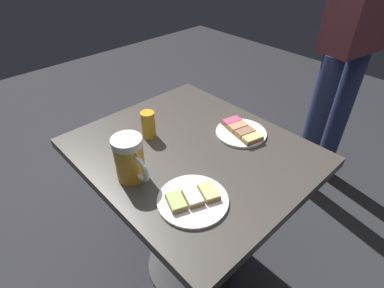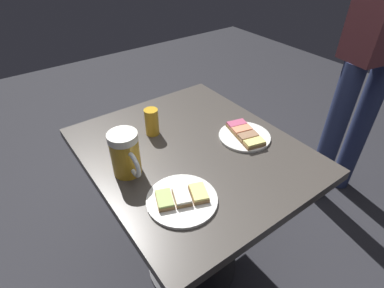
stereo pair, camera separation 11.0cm
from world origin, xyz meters
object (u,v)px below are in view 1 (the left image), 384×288
object	(u,v)px
plate_near	(241,132)
plate_far	(193,199)
beer_mug	(130,159)
beer_glass_small	(148,125)
patron_standing	(355,34)

from	to	relation	value
plate_near	plate_far	distance (m)	0.40
beer_mug	beer_glass_small	distance (m)	0.23
plate_far	beer_glass_small	bearing A→B (deg)	163.22
plate_near	patron_standing	distance (m)	0.84
beer_mug	beer_glass_small	bearing A→B (deg)	129.87
plate_far	plate_near	bearing A→B (deg)	108.65
plate_near	beer_mug	world-z (taller)	beer_mug
plate_far	beer_mug	distance (m)	0.23
beer_mug	patron_standing	xyz separation A→B (m)	(0.10, 1.27, 0.14)
beer_mug	patron_standing	bearing A→B (deg)	85.44
beer_mug	beer_glass_small	world-z (taller)	beer_mug
beer_glass_small	beer_mug	bearing A→B (deg)	-50.13
plate_near	patron_standing	bearing A→B (deg)	88.70
beer_mug	beer_glass_small	xyz separation A→B (m)	(-0.15, 0.18, -0.02)
plate_near	beer_glass_small	xyz separation A→B (m)	(-0.23, -0.27, 0.04)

